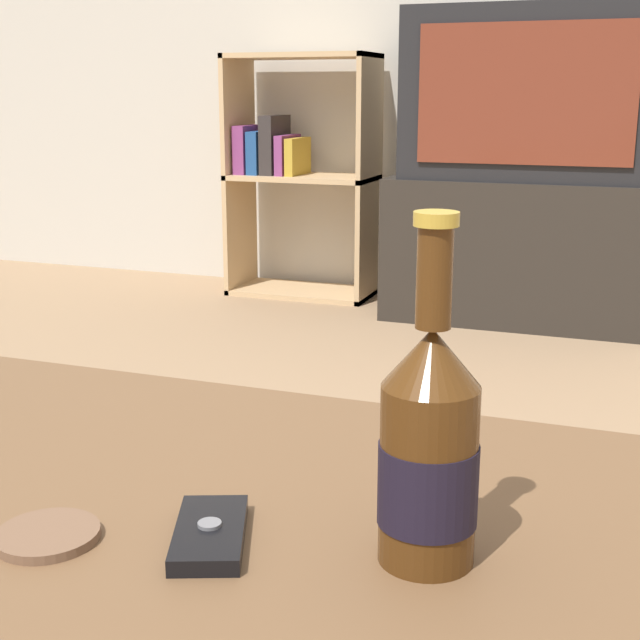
{
  "coord_description": "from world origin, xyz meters",
  "views": [
    {
      "loc": [
        0.42,
        -0.62,
        0.83
      ],
      "look_at": [
        0.08,
        0.29,
        0.58
      ],
      "focal_mm": 50.0,
      "sensor_mm": 36.0,
      "label": 1
    }
  ],
  "objects_px": {
    "beer_bottle": "(429,449)",
    "television": "(534,94)",
    "tv_stand": "(525,249)",
    "bookshelf": "(293,170)",
    "cell_phone": "(210,534)"
  },
  "relations": [
    {
      "from": "bookshelf",
      "to": "tv_stand",
      "type": "bearing_deg",
      "value": -5.83
    },
    {
      "from": "tv_stand",
      "to": "cell_phone",
      "type": "xyz_separation_m",
      "value": [
        0.11,
        -2.76,
        0.23
      ]
    },
    {
      "from": "tv_stand",
      "to": "bookshelf",
      "type": "bearing_deg",
      "value": 174.17
    },
    {
      "from": "beer_bottle",
      "to": "television",
      "type": "bearing_deg",
      "value": 95.91
    },
    {
      "from": "beer_bottle",
      "to": "tv_stand",
      "type": "bearing_deg",
      "value": 95.9
    },
    {
      "from": "bookshelf",
      "to": "cell_phone",
      "type": "height_order",
      "value": "bookshelf"
    },
    {
      "from": "tv_stand",
      "to": "beer_bottle",
      "type": "bearing_deg",
      "value": -84.1
    },
    {
      "from": "television",
      "to": "bookshelf",
      "type": "distance_m",
      "value": 1.02
    },
    {
      "from": "bookshelf",
      "to": "cell_phone",
      "type": "bearing_deg",
      "value": -69.26
    },
    {
      "from": "bookshelf",
      "to": "beer_bottle",
      "type": "xyz_separation_m",
      "value": [
        1.25,
        -2.82,
        0.05
      ]
    },
    {
      "from": "cell_phone",
      "to": "beer_bottle",
      "type": "bearing_deg",
      "value": -10.25
    },
    {
      "from": "tv_stand",
      "to": "television",
      "type": "relative_size",
      "value": 1.13
    },
    {
      "from": "bookshelf",
      "to": "cell_phone",
      "type": "relative_size",
      "value": 7.94
    },
    {
      "from": "bookshelf",
      "to": "beer_bottle",
      "type": "relative_size",
      "value": 3.65
    },
    {
      "from": "tv_stand",
      "to": "television",
      "type": "height_order",
      "value": "television"
    }
  ]
}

